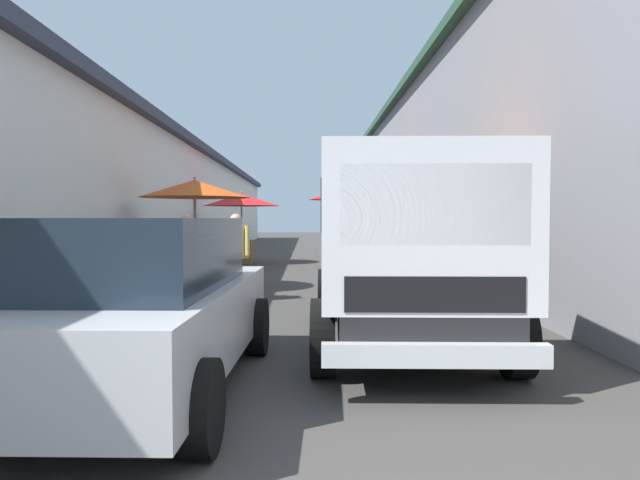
% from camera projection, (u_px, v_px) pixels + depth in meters
% --- Properties ---
extents(ground, '(90.00, 90.00, 0.00)m').
position_uv_depth(ground, '(299.00, 275.00, 14.79)').
color(ground, '#3D3A38').
extents(building_left_whitewash, '(49.80, 7.50, 3.90)m').
position_uv_depth(building_left_whitewash, '(62.00, 201.00, 16.82)').
color(building_left_whitewash, silver).
rests_on(building_left_whitewash, ground).
extents(building_right_concrete, '(49.80, 7.50, 5.72)m').
position_uv_depth(building_right_concrete, '(534.00, 170.00, 17.07)').
color(building_right_concrete, gray).
rests_on(building_right_concrete, ground).
extents(fruit_stall_near_right, '(2.17, 2.17, 2.47)m').
position_uv_depth(fruit_stall_near_right, '(342.00, 206.00, 18.26)').
color(fruit_stall_near_right, '#9E9EA3').
rests_on(fruit_stall_near_right, ground).
extents(fruit_stall_mid_lane, '(2.40, 2.40, 2.30)m').
position_uv_depth(fruit_stall_mid_lane, '(241.00, 208.00, 18.58)').
color(fruit_stall_mid_lane, '#9E9EA3').
rests_on(fruit_stall_mid_lane, ground).
extents(fruit_stall_near_left, '(2.65, 2.65, 2.35)m').
position_uv_depth(fruit_stall_near_left, '(445.00, 195.00, 9.22)').
color(fruit_stall_near_left, '#9E9EA3').
rests_on(fruit_stall_near_left, ground).
extents(fruit_stall_far_right, '(2.20, 2.20, 2.29)m').
position_uv_depth(fruit_stall_far_right, '(195.00, 207.00, 11.72)').
color(fruit_stall_far_right, '#9E9EA3').
rests_on(fruit_stall_far_right, ground).
extents(hatchback_car, '(3.98, 2.05, 1.45)m').
position_uv_depth(hatchback_car, '(132.00, 304.00, 4.83)').
color(hatchback_car, '#ADAFB5').
rests_on(hatchback_car, ground).
extents(delivery_truck, '(4.99, 2.12, 2.08)m').
position_uv_depth(delivery_truck, '(410.00, 258.00, 5.95)').
color(delivery_truck, black).
rests_on(delivery_truck, ground).
extents(vendor_by_crates, '(0.62, 0.21, 1.52)m').
position_uv_depth(vendor_by_crates, '(186.00, 253.00, 9.88)').
color(vendor_by_crates, '#665B4C').
rests_on(vendor_by_crates, ground).
extents(vendor_in_shade, '(0.42, 0.51, 1.53)m').
position_uv_depth(vendor_in_shade, '(236.00, 251.00, 10.18)').
color(vendor_in_shade, navy).
rests_on(vendor_in_shade, ground).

